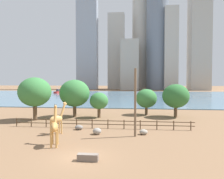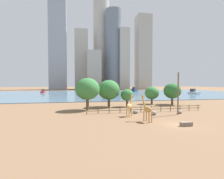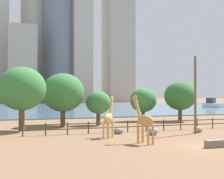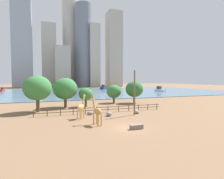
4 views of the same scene
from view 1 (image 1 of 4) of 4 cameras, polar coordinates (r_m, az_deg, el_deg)
name	(u,v)px [view 1 (image 1 of 4)]	position (r m, az deg, el deg)	size (l,w,h in m)	color
ground_plane	(125,96)	(99.35, 3.29, -1.67)	(400.00, 400.00, 0.00)	brown
harbor_water	(124,96)	(96.35, 3.20, -1.74)	(180.00, 86.00, 0.20)	slate
giraffe_tall	(54,127)	(24.15, -14.80, -9.35)	(1.23, 2.80, 4.37)	#C18C47
giraffe_companion	(57,119)	(29.18, -14.15, -7.47)	(2.00, 2.39, 4.23)	tan
utility_pole	(135,102)	(27.01, 6.10, -3.39)	(0.28, 0.28, 8.42)	brown
boulder_near_fence	(97,131)	(28.60, -3.93, -10.80)	(1.10, 1.09, 0.82)	gray
boulder_by_pole	(79,127)	(31.44, -8.64, -9.75)	(1.14, 0.89, 0.67)	gray
boulder_small	(144,132)	(28.69, 8.24, -10.93)	(1.06, 0.89, 0.67)	gray
feeding_trough	(88,157)	(19.73, -6.33, -17.22)	(1.80, 0.60, 0.60)	#72665B
enclosure_fence	(101,123)	(31.97, -2.90, -8.74)	(26.12, 0.14, 1.30)	#4C3826
tree_left_large	(99,101)	(40.76, -3.42, -3.02)	(3.45, 3.45, 4.70)	brown
tree_center_broad	(35,92)	(40.19, -19.53, -0.64)	(5.63, 5.63, 7.48)	brown
tree_right_tall	(75,93)	(42.29, -9.75, -0.98)	(5.74, 5.74, 7.09)	brown
tree_left_small	(176,96)	(42.95, 16.31, -1.66)	(5.00, 5.00, 6.26)	brown
tree_right_small	(146,98)	(44.63, 8.97, -2.33)	(4.23, 4.23, 5.23)	brown
boat_ferry	(57,92)	(119.58, -14.06, -0.60)	(2.34, 5.25, 4.58)	#B22D28
boat_tug	(175,91)	(118.40, 16.13, -0.48)	(6.83, 7.51, 3.30)	navy
skyline_tower_needle	(130,65)	(166.87, 4.66, 6.35)	(13.28, 14.79, 37.35)	#ADA89E
skyline_block_central	(87,30)	(183.47, -6.49, 15.07)	(16.62, 8.36, 94.92)	#939EAD
skyline_tower_glass	(143,32)	(192.19, 8.01, 14.62)	(17.32, 17.32, 95.90)	#B7B2A8
skyline_block_left	(170,49)	(171.80, 14.98, 10.14)	(9.97, 13.17, 61.06)	#B7B2A8
skyline_block_right	(116,52)	(184.50, 1.12, 9.85)	(13.51, 8.64, 62.23)	#B7B2A8
skyline_tower_short	(199,39)	(174.42, 21.81, 12.16)	(13.89, 14.69, 74.45)	#ADA89E
skyline_block_wide	(157,37)	(176.68, 11.72, 13.23)	(16.63, 16.63, 81.04)	slate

